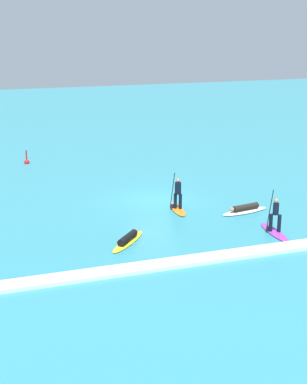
# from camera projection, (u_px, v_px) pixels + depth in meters

# --- Properties ---
(ground_plane) EXTENTS (120.00, 120.00, 0.00)m
(ground_plane) POSITION_uv_depth(u_px,v_px,m) (154.00, 200.00, 33.27)
(ground_plane) COLOR teal
(ground_plane) RESTS_ON ground
(surfer_on_orange_board) EXTENTS (0.89, 2.48, 2.12)m
(surfer_on_orange_board) POSITION_uv_depth(u_px,v_px,m) (178.00, 201.00, 31.38)
(surfer_on_orange_board) COLOR orange
(surfer_on_orange_board) RESTS_ON ground_plane
(surfer_on_yellow_board) EXTENTS (2.45, 2.66, 0.43)m
(surfer_on_yellow_board) POSITION_uv_depth(u_px,v_px,m) (128.00, 239.00, 26.90)
(surfer_on_yellow_board) COLOR yellow
(surfer_on_yellow_board) RESTS_ON ground_plane
(surfer_on_white_board) EXTENTS (2.99, 1.26, 0.44)m
(surfer_on_white_board) POSITION_uv_depth(u_px,v_px,m) (245.00, 209.00, 31.15)
(surfer_on_white_board) COLOR white
(surfer_on_white_board) RESTS_ON ground_plane
(surfer_on_purple_board) EXTENTS (0.82, 2.84, 2.21)m
(surfer_on_purple_board) POSITION_uv_depth(u_px,v_px,m) (275.00, 225.00, 28.01)
(surfer_on_purple_board) COLOR purple
(surfer_on_purple_board) RESTS_ON ground_plane
(marker_buoy) EXTENTS (0.39, 0.39, 1.09)m
(marker_buoy) POSITION_uv_depth(u_px,v_px,m) (27.00, 161.00, 41.79)
(marker_buoy) COLOR red
(marker_buoy) RESTS_ON ground_plane
(wave_crest) EXTENTS (20.85, 0.90, 0.18)m
(wave_crest) POSITION_uv_depth(u_px,v_px,m) (219.00, 257.00, 25.08)
(wave_crest) COLOR white
(wave_crest) RESTS_ON ground_plane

